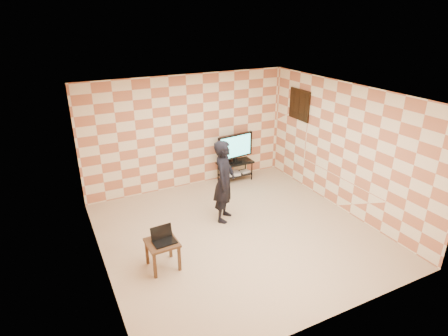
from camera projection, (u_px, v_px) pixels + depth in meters
The scene contains 14 objects.
floor at pixel (238, 233), 7.28m from camera, with size 5.00×5.00×0.00m, color tan.
wall_back at pixel (188, 132), 8.82m from camera, with size 5.00×0.02×2.70m, color beige.
wall_front at pixel (334, 239), 4.70m from camera, with size 5.00×0.02×2.70m, color beige.
wall_left at pixel (96, 198), 5.73m from camera, with size 0.02×5.00×2.70m, color beige.
wall_right at pixel (344, 148), 7.79m from camera, with size 0.02×5.00×2.70m, color beige.
ceiling at pixel (240, 95), 6.23m from camera, with size 5.00×5.00×0.02m, color white.
wall_art at pixel (299, 105), 8.82m from camera, with size 0.04×0.72×0.72m.
tv_stand at pixel (235, 167), 9.42m from camera, with size 0.90×0.41×0.50m.
tv at pixel (235, 147), 9.21m from camera, with size 1.00×0.23×0.72m.
dvd_player at pixel (232, 173), 9.44m from camera, with size 0.39×0.28×0.07m, color silver.
game_console at pixel (245, 171), 9.57m from camera, with size 0.22×0.16×0.05m, color silver.
side_table at pixel (162, 246), 6.17m from camera, with size 0.51×0.51×0.50m.
laptop at pixel (163, 238), 6.13m from camera, with size 0.38×0.31×0.24m.
person at pixel (224, 181), 7.47m from camera, with size 0.62×0.41×1.71m, color black.
Camera 1 is at (-3.03, -5.44, 4.00)m, focal length 30.00 mm.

